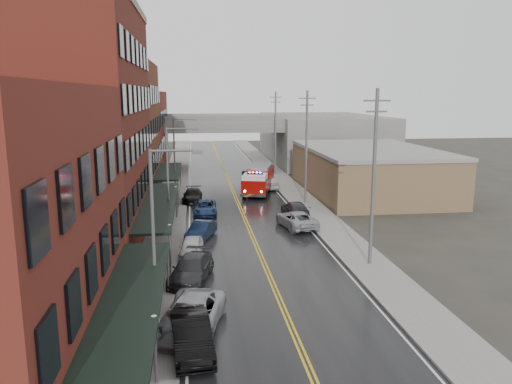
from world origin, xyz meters
TOP-DOWN VIEW (x-y plane):
  - road at (0.00, 30.00)m, footprint 11.00×160.00m
  - sidewalk_left at (-7.30, 30.00)m, footprint 3.00×160.00m
  - sidewalk_right at (7.30, 30.00)m, footprint 3.00×160.00m
  - curb_left at (-5.65, 30.00)m, footprint 0.30×160.00m
  - curb_right at (5.65, 30.00)m, footprint 0.30×160.00m
  - brick_building_b at (-13.30, 23.00)m, footprint 9.00×20.00m
  - brick_building_c at (-13.30, 40.50)m, footprint 9.00×15.00m
  - brick_building_far at (-13.30, 58.00)m, footprint 9.00×20.00m
  - tan_building at (16.00, 40.00)m, footprint 14.00×22.00m
  - right_far_block at (18.00, 70.00)m, footprint 18.00×30.00m
  - awning_0 at (-7.49, 4.00)m, footprint 2.60×16.00m
  - awning_1 at (-7.49, 23.00)m, footprint 2.60×18.00m
  - awning_2 at (-7.49, 40.50)m, footprint 2.60×13.00m
  - globe_lamp_0 at (-6.40, 2.00)m, footprint 0.44×0.44m
  - globe_lamp_1 at (-6.40, 16.00)m, footprint 0.44×0.44m
  - globe_lamp_2 at (-6.40, 30.00)m, footprint 0.44×0.44m
  - street_lamp_0 at (-6.55, 8.00)m, footprint 2.64×0.22m
  - street_lamp_1 at (-6.55, 24.00)m, footprint 2.64×0.22m
  - street_lamp_2 at (-6.55, 40.00)m, footprint 2.64×0.22m
  - utility_pole_0 at (7.20, 15.00)m, footprint 1.80×0.24m
  - utility_pole_1 at (7.20, 35.00)m, footprint 1.80×0.24m
  - utility_pole_2 at (7.20, 55.00)m, footprint 1.80×0.24m
  - overpass at (0.00, 62.00)m, footprint 40.00×10.00m
  - fire_truck at (2.93, 41.34)m, footprint 5.25×9.13m
  - parked_car_left_1 at (-5.00, 4.70)m, footprint 2.16×5.05m
  - parked_car_left_2 at (-5.00, 6.80)m, footprint 4.01×6.35m
  - parked_car_left_3 at (-5.00, 13.65)m, footprint 3.37×5.67m
  - parked_car_left_4 at (-5.00, 18.51)m, footprint 1.97×4.20m
  - parked_car_left_5 at (-4.23, 22.98)m, footprint 2.83×4.50m
  - parked_car_left_6 at (-3.69, 31.39)m, footprint 2.34×4.91m
  - parked_car_left_7 at (-4.90, 37.36)m, footprint 2.33×5.04m
  - parked_car_right_0 at (4.20, 25.43)m, footprint 3.38×5.74m
  - parked_car_right_1 at (5.00, 29.80)m, footprint 2.27×4.94m
  - parked_car_right_2 at (4.38, 43.91)m, footprint 2.66×5.02m
  - parked_car_right_3 at (3.60, 50.83)m, footprint 3.20×5.18m

SIDE VIEW (x-z plane):
  - road at x=0.00m, z-range 0.00..0.02m
  - sidewalk_left at x=-7.30m, z-range 0.00..0.15m
  - sidewalk_right at x=7.30m, z-range 0.00..0.15m
  - curb_left at x=-5.65m, z-range 0.00..0.15m
  - curb_right at x=5.65m, z-range 0.00..0.15m
  - parked_car_left_6 at x=-3.69m, z-range 0.00..1.35m
  - parked_car_left_4 at x=-5.00m, z-range 0.00..1.39m
  - parked_car_right_1 at x=5.00m, z-range 0.00..1.40m
  - parked_car_left_5 at x=-4.23m, z-range 0.00..1.40m
  - parked_car_left_7 at x=-4.90m, z-range 0.00..1.43m
  - parked_car_right_0 at x=4.20m, z-range 0.00..1.50m
  - parked_car_left_3 at x=-5.00m, z-range 0.00..1.54m
  - parked_car_right_3 at x=3.60m, z-range 0.00..1.61m
  - parked_car_left_1 at x=-5.00m, z-range 0.00..1.62m
  - parked_car_right_2 at x=4.38m, z-range 0.00..1.63m
  - parked_car_left_2 at x=-5.00m, z-range 0.00..1.63m
  - fire_truck at x=2.93m, z-range 0.13..3.31m
  - globe_lamp_0 at x=-6.40m, z-range 0.75..3.87m
  - globe_lamp_1 at x=-6.40m, z-range 0.75..3.87m
  - globe_lamp_2 at x=-6.40m, z-range 0.75..3.87m
  - tan_building at x=16.00m, z-range 0.00..5.00m
  - awning_2 at x=-7.49m, z-range 1.44..4.53m
  - awning_0 at x=-7.49m, z-range 1.44..4.53m
  - awning_1 at x=-7.49m, z-range 1.44..4.53m
  - right_far_block at x=18.00m, z-range 0.00..8.00m
  - street_lamp_0 at x=-6.55m, z-range 0.69..9.69m
  - street_lamp_1 at x=-6.55m, z-range 0.69..9.69m
  - street_lamp_2 at x=-6.55m, z-range 0.69..9.69m
  - overpass at x=0.00m, z-range 2.24..9.74m
  - brick_building_far at x=-13.30m, z-range 0.00..12.00m
  - utility_pole_0 at x=7.20m, z-range 0.31..12.31m
  - utility_pole_1 at x=7.20m, z-range 0.31..12.31m
  - utility_pole_2 at x=7.20m, z-range 0.31..12.31m
  - brick_building_c at x=-13.30m, z-range 0.00..15.00m
  - brick_building_b at x=-13.30m, z-range 0.00..18.00m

